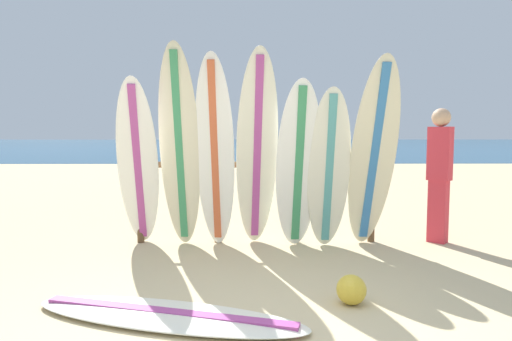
{
  "coord_description": "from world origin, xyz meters",
  "views": [
    {
      "loc": [
        0.01,
        -2.98,
        1.44
      ],
      "look_at": [
        0.09,
        3.16,
        0.93
      ],
      "focal_mm": 31.39,
      "sensor_mm": 36.0,
      "label": 1
    }
  ],
  "objects_px": {
    "surfboard_leaning_right": "(329,170)",
    "beachgoer_standing": "(439,169)",
    "surfboard_leaning_far_left": "(138,166)",
    "surfboard_leaning_center_right": "(298,166)",
    "surfboard_leaning_center": "(257,151)",
    "beach_ball": "(351,290)",
    "surfboard_lying_on_sand": "(166,315)",
    "surfboard_rack": "(256,186)",
    "surfboard_leaning_far_right": "(373,155)",
    "surfboard_leaning_center_left": "(215,153)",
    "small_boat_offshore": "(194,148)",
    "surfboard_leaning_left": "(180,148)"
  },
  "relations": [
    {
      "from": "surfboard_leaning_center_right",
      "to": "surfboard_leaning_right",
      "type": "bearing_deg",
      "value": 0.88
    },
    {
      "from": "surfboard_leaning_left",
      "to": "surfboard_leaning_center",
      "type": "xyz_separation_m",
      "value": [
        0.95,
        0.0,
        -0.03
      ]
    },
    {
      "from": "beachgoer_standing",
      "to": "surfboard_rack",
      "type": "bearing_deg",
      "value": 178.89
    },
    {
      "from": "surfboard_leaning_center_left",
      "to": "surfboard_leaning_left",
      "type": "bearing_deg",
      "value": 179.46
    },
    {
      "from": "surfboard_leaning_left",
      "to": "surfboard_leaning_far_right",
      "type": "bearing_deg",
      "value": -1.75
    },
    {
      "from": "surfboard_leaning_center",
      "to": "beachgoer_standing",
      "type": "bearing_deg",
      "value": 6.99
    },
    {
      "from": "surfboard_leaning_far_right",
      "to": "beachgoer_standing",
      "type": "height_order",
      "value": "surfboard_leaning_far_right"
    },
    {
      "from": "beachgoer_standing",
      "to": "small_boat_offshore",
      "type": "bearing_deg",
      "value": 103.13
    },
    {
      "from": "surfboard_leaning_far_left",
      "to": "surfboard_leaning_center_right",
      "type": "distance_m",
      "value": 1.96
    },
    {
      "from": "surfboard_leaning_center_left",
      "to": "surfboard_leaning_center",
      "type": "bearing_deg",
      "value": 0.67
    },
    {
      "from": "surfboard_leaning_center_left",
      "to": "surfboard_leaning_far_right",
      "type": "bearing_deg",
      "value": -2.02
    },
    {
      "from": "surfboard_leaning_left",
      "to": "surfboard_leaning_center",
      "type": "relative_size",
      "value": 1.03
    },
    {
      "from": "beach_ball",
      "to": "surfboard_leaning_far_left",
      "type": "bearing_deg",
      "value": 141.03
    },
    {
      "from": "surfboard_leaning_right",
      "to": "beachgoer_standing",
      "type": "relative_size",
      "value": 1.13
    },
    {
      "from": "surfboard_rack",
      "to": "small_boat_offshore",
      "type": "xyz_separation_m",
      "value": [
        -4.51,
        29.55,
        -0.49
      ]
    },
    {
      "from": "surfboard_leaning_right",
      "to": "beach_ball",
      "type": "relative_size",
      "value": 7.86
    },
    {
      "from": "surfboard_leaning_far_left",
      "to": "beach_ball",
      "type": "distance_m",
      "value": 3.0
    },
    {
      "from": "surfboard_leaning_right",
      "to": "surfboard_leaning_far_right",
      "type": "bearing_deg",
      "value": -2.53
    },
    {
      "from": "small_boat_offshore",
      "to": "surfboard_leaning_far_left",
      "type": "bearing_deg",
      "value": -84.16
    },
    {
      "from": "surfboard_leaning_center",
      "to": "small_boat_offshore",
      "type": "bearing_deg",
      "value": 98.58
    },
    {
      "from": "beach_ball",
      "to": "surfboard_lying_on_sand",
      "type": "bearing_deg",
      "value": -169.08
    },
    {
      "from": "surfboard_leaning_right",
      "to": "beach_ball",
      "type": "distance_m",
      "value": 2.0
    },
    {
      "from": "surfboard_leaning_center_left",
      "to": "surfboard_leaning_far_right",
      "type": "xyz_separation_m",
      "value": [
        1.94,
        -0.07,
        -0.02
      ]
    },
    {
      "from": "surfboard_rack",
      "to": "small_boat_offshore",
      "type": "height_order",
      "value": "surfboard_rack"
    },
    {
      "from": "surfboard_leaning_far_left",
      "to": "surfboard_leaning_center",
      "type": "distance_m",
      "value": 1.46
    },
    {
      "from": "surfboard_rack",
      "to": "surfboard_leaning_far_left",
      "type": "relative_size",
      "value": 1.51
    },
    {
      "from": "surfboard_leaning_far_left",
      "to": "surfboard_leaning_center_right",
      "type": "xyz_separation_m",
      "value": [
        1.96,
        -0.01,
        -0.0
      ]
    },
    {
      "from": "beach_ball",
      "to": "surfboard_leaning_right",
      "type": "bearing_deg",
      "value": 86.39
    },
    {
      "from": "surfboard_leaning_far_left",
      "to": "surfboard_leaning_right",
      "type": "distance_m",
      "value": 2.33
    },
    {
      "from": "surfboard_leaning_center_right",
      "to": "beachgoer_standing",
      "type": "bearing_deg",
      "value": 10.49
    },
    {
      "from": "surfboard_leaning_center",
      "to": "beach_ball",
      "type": "distance_m",
      "value": 2.28
    },
    {
      "from": "surfboard_leaning_far_right",
      "to": "surfboard_leaning_center_left",
      "type": "bearing_deg",
      "value": 177.98
    },
    {
      "from": "surfboard_leaning_center",
      "to": "beachgoer_standing",
      "type": "relative_size",
      "value": 1.38
    },
    {
      "from": "surfboard_leaning_center_left",
      "to": "small_boat_offshore",
      "type": "distance_m",
      "value": 30.18
    },
    {
      "from": "surfboard_leaning_left",
      "to": "beachgoer_standing",
      "type": "height_order",
      "value": "surfboard_leaning_left"
    },
    {
      "from": "surfboard_leaning_center",
      "to": "surfboard_lying_on_sand",
      "type": "relative_size",
      "value": 1.05
    },
    {
      "from": "surfboard_leaning_left",
      "to": "beach_ball",
      "type": "xyz_separation_m",
      "value": [
        1.72,
        -1.84,
        -1.13
      ]
    },
    {
      "from": "surfboard_leaning_center_right",
      "to": "small_boat_offshore",
      "type": "bearing_deg",
      "value": 99.51
    },
    {
      "from": "surfboard_leaning_far_left",
      "to": "surfboard_leaning_left",
      "type": "distance_m",
      "value": 0.55
    },
    {
      "from": "surfboard_leaning_far_right",
      "to": "beachgoer_standing",
      "type": "bearing_deg",
      "value": 20.66
    },
    {
      "from": "surfboard_leaning_left",
      "to": "surfboard_leaning_center_left",
      "type": "relative_size",
      "value": 1.05
    },
    {
      "from": "beachgoer_standing",
      "to": "surfboard_leaning_center_right",
      "type": "bearing_deg",
      "value": -169.51
    },
    {
      "from": "surfboard_rack",
      "to": "beach_ball",
      "type": "bearing_deg",
      "value": -70.57
    },
    {
      "from": "small_boat_offshore",
      "to": "surfboard_leaning_center_right",
      "type": "bearing_deg",
      "value": -80.49
    },
    {
      "from": "surfboard_lying_on_sand",
      "to": "beachgoer_standing",
      "type": "distance_m",
      "value": 4.07
    },
    {
      "from": "surfboard_leaning_far_left",
      "to": "surfboard_leaning_center_left",
      "type": "relative_size",
      "value": 0.87
    },
    {
      "from": "surfboard_rack",
      "to": "surfboard_leaning_center",
      "type": "distance_m",
      "value": 0.59
    },
    {
      "from": "surfboard_leaning_center",
      "to": "surfboard_leaning_far_right",
      "type": "distance_m",
      "value": 1.42
    },
    {
      "from": "surfboard_leaning_center_right",
      "to": "surfboard_leaning_right",
      "type": "relative_size",
      "value": 1.05
    },
    {
      "from": "surfboard_leaning_far_right",
      "to": "surfboard_leaning_center_right",
      "type": "bearing_deg",
      "value": 178.87
    }
  ]
}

